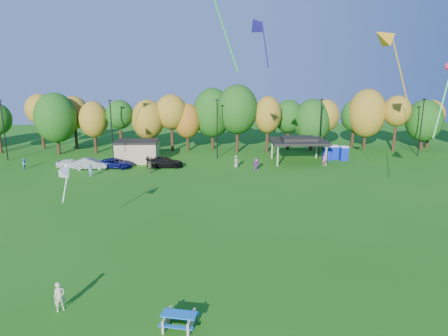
{
  "coord_description": "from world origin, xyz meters",
  "views": [
    {
      "loc": [
        0.34,
        -20.75,
        13.74
      ],
      "look_at": [
        1.53,
        6.0,
        6.99
      ],
      "focal_mm": 32.0,
      "sensor_mm": 36.0,
      "label": 1
    }
  ],
  "objects_px": {
    "car_b": "(90,164)",
    "porta_potties": "(335,153)",
    "car_a": "(70,163)",
    "kite_flyer": "(60,297)",
    "picnic_table": "(179,319)",
    "car_c": "(115,163)",
    "car_d": "(165,162)"
  },
  "relations": [
    {
      "from": "car_a",
      "to": "car_c",
      "type": "xyz_separation_m",
      "value": [
        6.32,
        -0.16,
        0.02
      ]
    },
    {
      "from": "picnic_table",
      "to": "car_a",
      "type": "height_order",
      "value": "car_a"
    },
    {
      "from": "kite_flyer",
      "to": "car_d",
      "type": "distance_m",
      "value": 34.43
    },
    {
      "from": "picnic_table",
      "to": "car_d",
      "type": "xyz_separation_m",
      "value": [
        -4.35,
        36.18,
        0.27
      ]
    },
    {
      "from": "porta_potties",
      "to": "car_c",
      "type": "distance_m",
      "value": 32.68
    },
    {
      "from": "car_a",
      "to": "car_b",
      "type": "height_order",
      "value": "car_b"
    },
    {
      "from": "porta_potties",
      "to": "car_b",
      "type": "distance_m",
      "value": 36.06
    },
    {
      "from": "porta_potties",
      "to": "car_a",
      "type": "height_order",
      "value": "porta_potties"
    },
    {
      "from": "car_a",
      "to": "kite_flyer",
      "type": "bearing_deg",
      "value": -155.59
    },
    {
      "from": "car_b",
      "to": "car_d",
      "type": "xyz_separation_m",
      "value": [
        10.26,
        0.52,
        -0.01
      ]
    },
    {
      "from": "picnic_table",
      "to": "car_a",
      "type": "xyz_separation_m",
      "value": [
        -17.59,
        36.38,
        0.17
      ]
    },
    {
      "from": "car_b",
      "to": "car_c",
      "type": "height_order",
      "value": "car_b"
    },
    {
      "from": "porta_potties",
      "to": "car_b",
      "type": "bearing_deg",
      "value": -173.39
    },
    {
      "from": "picnic_table",
      "to": "kite_flyer",
      "type": "height_order",
      "value": "kite_flyer"
    },
    {
      "from": "porta_potties",
      "to": "car_c",
      "type": "bearing_deg",
      "value": -173.67
    },
    {
      "from": "picnic_table",
      "to": "kite_flyer",
      "type": "distance_m",
      "value": 7.25
    },
    {
      "from": "picnic_table",
      "to": "car_b",
      "type": "relative_size",
      "value": 0.47
    },
    {
      "from": "car_c",
      "to": "car_d",
      "type": "relative_size",
      "value": 0.95
    },
    {
      "from": "car_a",
      "to": "car_b",
      "type": "bearing_deg",
      "value": -96.1
    },
    {
      "from": "picnic_table",
      "to": "car_b",
      "type": "distance_m",
      "value": 38.54
    },
    {
      "from": "kite_flyer",
      "to": "car_c",
      "type": "xyz_separation_m",
      "value": [
        -4.27,
        34.36,
        -0.21
      ]
    },
    {
      "from": "car_d",
      "to": "kite_flyer",
      "type": "bearing_deg",
      "value": 174.11
    },
    {
      "from": "car_b",
      "to": "car_c",
      "type": "xyz_separation_m",
      "value": [
        3.35,
        0.55,
        -0.08
      ]
    },
    {
      "from": "car_a",
      "to": "car_b",
      "type": "relative_size",
      "value": 0.83
    },
    {
      "from": "kite_flyer",
      "to": "car_b",
      "type": "bearing_deg",
      "value": 69.62
    },
    {
      "from": "car_b",
      "to": "porta_potties",
      "type": "bearing_deg",
      "value": -88.62
    },
    {
      "from": "car_a",
      "to": "car_b",
      "type": "xyz_separation_m",
      "value": [
        2.97,
        -0.71,
        0.11
      ]
    },
    {
      "from": "porta_potties",
      "to": "kite_flyer",
      "type": "relative_size",
      "value": 2.11
    },
    {
      "from": "porta_potties",
      "to": "kite_flyer",
      "type": "bearing_deg",
      "value": -126.61
    },
    {
      "from": "porta_potties",
      "to": "car_d",
      "type": "bearing_deg",
      "value": -171.91
    },
    {
      "from": "picnic_table",
      "to": "car_c",
      "type": "relative_size",
      "value": 0.45
    },
    {
      "from": "porta_potties",
      "to": "car_c",
      "type": "height_order",
      "value": "porta_potties"
    }
  ]
}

